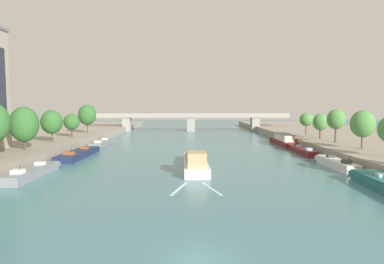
{
  "coord_description": "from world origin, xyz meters",
  "views": [
    {
      "loc": [
        -0.55,
        -18.89,
        9.28
      ],
      "look_at": [
        0.0,
        53.6,
        3.49
      ],
      "focal_mm": 30.65,
      "sensor_mm": 36.0,
      "label": 1
    }
  ],
  "objects_px": {
    "moored_boat_left_end": "(79,154)",
    "tree_left_distant": "(72,122)",
    "tree_right_midway": "(363,124)",
    "moored_boat_right_second": "(303,151)",
    "tree_left_past_mid": "(24,124)",
    "tree_right_far": "(336,119)",
    "moored_boat_left_gap_after": "(102,143)",
    "bridge_far": "(191,120)",
    "tree_left_second": "(52,122)",
    "tree_left_end_of_row": "(87,115)",
    "moored_boat_right_lone": "(283,140)",
    "tree_right_nearest": "(306,120)",
    "moored_boat_left_upstream": "(32,172)",
    "tree_right_by_lamp": "(320,122)",
    "moored_boat_right_far": "(336,164)",
    "barge_midriver": "(195,162)"
  },
  "relations": [
    {
      "from": "tree_left_past_mid",
      "to": "bridge_far",
      "type": "height_order",
      "value": "tree_left_past_mid"
    },
    {
      "from": "moored_boat_left_end",
      "to": "tree_left_second",
      "type": "distance_m",
      "value": 11.71
    },
    {
      "from": "tree_left_past_mid",
      "to": "moored_boat_right_far",
      "type": "bearing_deg",
      "value": -7.86
    },
    {
      "from": "tree_left_second",
      "to": "moored_boat_right_second",
      "type": "bearing_deg",
      "value": -3.99
    },
    {
      "from": "moored_boat_left_gap_after",
      "to": "tree_left_end_of_row",
      "type": "relative_size",
      "value": 1.84
    },
    {
      "from": "moored_boat_right_far",
      "to": "tree_left_distant",
      "type": "bearing_deg",
      "value": 149.69
    },
    {
      "from": "tree_left_past_mid",
      "to": "tree_left_distant",
      "type": "relative_size",
      "value": 1.32
    },
    {
      "from": "moored_boat_right_far",
      "to": "moored_boat_right_second",
      "type": "xyz_separation_m",
      "value": [
        0.08,
        14.8,
        -0.11
      ]
    },
    {
      "from": "moored_boat_right_second",
      "to": "tree_left_second",
      "type": "relative_size",
      "value": 1.74
    },
    {
      "from": "tree_left_past_mid",
      "to": "tree_right_midway",
      "type": "xyz_separation_m",
      "value": [
        57.44,
        0.7,
        0.02
      ]
    },
    {
      "from": "barge_midriver",
      "to": "tree_right_nearest",
      "type": "bearing_deg",
      "value": 50.43
    },
    {
      "from": "moored_boat_left_upstream",
      "to": "moored_boat_right_far",
      "type": "relative_size",
      "value": 1.1
    },
    {
      "from": "tree_left_second",
      "to": "bridge_far",
      "type": "height_order",
      "value": "tree_left_second"
    },
    {
      "from": "tree_left_distant",
      "to": "tree_right_by_lamp",
      "type": "xyz_separation_m",
      "value": [
        57.5,
        -3.41,
        0.08
      ]
    },
    {
      "from": "moored_boat_right_second",
      "to": "tree_right_by_lamp",
      "type": "xyz_separation_m",
      "value": [
        7.67,
        10.88,
        5.02
      ]
    },
    {
      "from": "moored_boat_left_upstream",
      "to": "tree_left_distant",
      "type": "xyz_separation_m",
      "value": [
        -7.14,
        34.74,
        4.89
      ]
    },
    {
      "from": "tree_left_end_of_row",
      "to": "tree_right_midway",
      "type": "bearing_deg",
      "value": -29.43
    },
    {
      "from": "moored_boat_right_far",
      "to": "moored_boat_right_second",
      "type": "distance_m",
      "value": 14.8
    },
    {
      "from": "tree_right_midway",
      "to": "bridge_far",
      "type": "height_order",
      "value": "tree_right_midway"
    },
    {
      "from": "tree_left_past_mid",
      "to": "tree_right_far",
      "type": "distance_m",
      "value": 58.04
    },
    {
      "from": "moored_boat_left_end",
      "to": "moored_boat_right_far",
      "type": "distance_m",
      "value": 43.7
    },
    {
      "from": "moored_boat_right_lone",
      "to": "tree_right_midway",
      "type": "distance_m",
      "value": 23.09
    },
    {
      "from": "barge_midriver",
      "to": "bridge_far",
      "type": "relative_size",
      "value": 0.25
    },
    {
      "from": "tree_left_past_mid",
      "to": "tree_left_end_of_row",
      "type": "bearing_deg",
      "value": 89.48
    },
    {
      "from": "moored_boat_left_upstream",
      "to": "tree_right_by_lamp",
      "type": "distance_m",
      "value": 59.52
    },
    {
      "from": "moored_boat_right_far",
      "to": "tree_right_by_lamp",
      "type": "distance_m",
      "value": 27.27
    },
    {
      "from": "moored_boat_left_gap_after",
      "to": "bridge_far",
      "type": "xyz_separation_m",
      "value": [
        21.37,
        41.57,
        3.77
      ]
    },
    {
      "from": "tree_right_midway",
      "to": "moored_boat_right_second",
      "type": "bearing_deg",
      "value": 136.62
    },
    {
      "from": "barge_midriver",
      "to": "tree_left_past_mid",
      "type": "height_order",
      "value": "tree_left_past_mid"
    },
    {
      "from": "moored_boat_right_far",
      "to": "moored_boat_left_upstream",
      "type": "bearing_deg",
      "value": -172.44
    },
    {
      "from": "moored_boat_left_end",
      "to": "tree_right_nearest",
      "type": "bearing_deg",
      "value": 25.49
    },
    {
      "from": "moored_boat_right_lone",
      "to": "tree_left_past_mid",
      "type": "height_order",
      "value": "tree_left_past_mid"
    },
    {
      "from": "moored_boat_right_lone",
      "to": "tree_right_nearest",
      "type": "height_order",
      "value": "tree_right_nearest"
    },
    {
      "from": "tree_right_midway",
      "to": "moored_boat_left_end",
      "type": "bearing_deg",
      "value": 175.72
    },
    {
      "from": "moored_boat_right_lone",
      "to": "bridge_far",
      "type": "distance_m",
      "value": 47.58
    },
    {
      "from": "moored_boat_left_upstream",
      "to": "tree_left_second",
      "type": "xyz_separation_m",
      "value": [
        -7.26,
        23.94,
        5.39
      ]
    },
    {
      "from": "moored_boat_left_end",
      "to": "tree_left_end_of_row",
      "type": "xyz_separation_m",
      "value": [
        -7.19,
        28.5,
        6.32
      ]
    },
    {
      "from": "tree_left_past_mid",
      "to": "moored_boat_left_gap_after",
      "type": "bearing_deg",
      "value": 72.94
    },
    {
      "from": "moored_boat_left_end",
      "to": "tree_left_distant",
      "type": "height_order",
      "value": "tree_left_distant"
    },
    {
      "from": "moored_boat_left_end",
      "to": "tree_left_distant",
      "type": "xyz_separation_m",
      "value": [
        -7.54,
        17.79,
        4.96
      ]
    },
    {
      "from": "moored_boat_left_end",
      "to": "moored_boat_right_lone",
      "type": "distance_m",
      "value": 46.0
    },
    {
      "from": "moored_boat_left_gap_after",
      "to": "tree_right_nearest",
      "type": "height_order",
      "value": "tree_right_nearest"
    },
    {
      "from": "barge_midriver",
      "to": "tree_left_second",
      "type": "bearing_deg",
      "value": 147.68
    },
    {
      "from": "tree_left_past_mid",
      "to": "tree_left_second",
      "type": "bearing_deg",
      "value": 90.87
    },
    {
      "from": "tree_right_midway",
      "to": "tree_right_by_lamp",
      "type": "relative_size",
      "value": 1.18
    },
    {
      "from": "tree_left_second",
      "to": "tree_left_end_of_row",
      "type": "bearing_deg",
      "value": 88.74
    },
    {
      "from": "tree_right_midway",
      "to": "moored_boat_right_lone",
      "type": "bearing_deg",
      "value": 109.24
    },
    {
      "from": "moored_boat_right_far",
      "to": "tree_left_distant",
      "type": "xyz_separation_m",
      "value": [
        -49.75,
        29.09,
        4.83
      ]
    },
    {
      "from": "tree_right_nearest",
      "to": "bridge_far",
      "type": "xyz_separation_m",
      "value": [
        -29.33,
        35.86,
        -1.51
      ]
    },
    {
      "from": "moored_boat_left_upstream",
      "to": "tree_left_second",
      "type": "bearing_deg",
      "value": 106.88
    }
  ]
}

